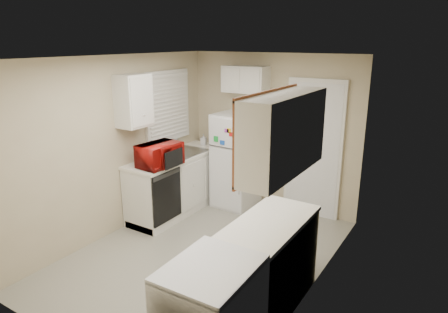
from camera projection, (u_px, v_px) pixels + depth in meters
The scene contains 18 objects.
floor at pixel (203, 254), 5.01m from camera, with size 3.80×3.80×0.00m, color #AAA696.
ceiling at pixel (200, 57), 4.33m from camera, with size 3.80×3.80×0.00m, color white.
wall_left at pixel (117, 146), 5.38m from camera, with size 3.80×3.80×0.00m, color #BDAF8D.
wall_right at pixel (317, 185), 3.95m from camera, with size 3.80×3.80×0.00m, color #BDAF8D.
wall_back at pixel (272, 132), 6.21m from camera, with size 2.80×2.80×0.00m, color #BDAF8D.
wall_front at pixel (61, 224), 3.13m from camera, with size 2.80×2.80×0.00m, color #BDAF8D.
left_counter at pixel (178, 183), 6.17m from camera, with size 0.60×1.80×0.90m, color silver.
dishwasher at pixel (167, 197), 5.53m from camera, with size 0.03×0.58×0.72m, color black.
sink at pixel (183, 155), 6.18m from camera, with size 0.54×0.74×0.16m, color gray.
microwave at pixel (160, 156), 5.47m from camera, with size 0.32×0.58×0.39m, color #9A0E0A.
soap_bottle at pixel (204, 139), 6.60m from camera, with size 0.08×0.09×0.19m, color white.
window_blinds at pixel (168, 106), 6.10m from camera, with size 0.10×0.98×1.08m, color silver.
upper_cabinet_left at pixel (134, 101), 5.32m from camera, with size 0.30×0.45×0.70m, color silver.
refrigerator at pixel (236, 161), 6.27m from camera, with size 0.62×0.60×1.50m, color silver.
cabinet_over_fridge at pixel (245, 79), 6.07m from camera, with size 0.70×0.30×0.40m, color silver.
interior_door at pixel (313, 150), 5.87m from camera, with size 0.86×0.06×2.08m, color silver.
right_counter at pixel (250, 281), 3.67m from camera, with size 0.60×2.00×0.90m, color silver.
upper_cabinet_right at pixel (285, 134), 3.45m from camera, with size 0.30×1.20×0.70m, color silver.
Camera 1 is at (2.60, -3.63, 2.59)m, focal length 32.00 mm.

